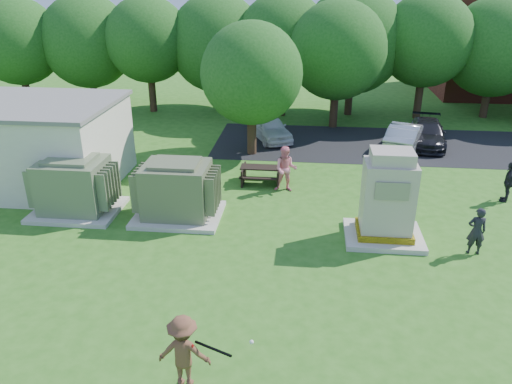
# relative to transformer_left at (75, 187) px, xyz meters

# --- Properties ---
(ground) EXTENTS (120.00, 120.00, 0.00)m
(ground) POSITION_rel_transformer_left_xyz_m (6.50, -4.50, -0.97)
(ground) COLOR #2D6619
(ground) RESTS_ON ground
(parking_strip) EXTENTS (20.00, 6.00, 0.01)m
(parking_strip) POSITION_rel_transformer_left_xyz_m (13.50, 9.00, -0.96)
(parking_strip) COLOR #232326
(parking_strip) RESTS_ON ground
(transformer_left) EXTENTS (3.00, 2.40, 2.07)m
(transformer_left) POSITION_rel_transformer_left_xyz_m (0.00, 0.00, 0.00)
(transformer_left) COLOR beige
(transformer_left) RESTS_ON ground
(transformer_right) EXTENTS (3.00, 2.40, 2.07)m
(transformer_right) POSITION_rel_transformer_left_xyz_m (3.70, 0.00, 0.00)
(transformer_right) COLOR beige
(transformer_right) RESTS_ON ground
(generator_cabinet) EXTENTS (2.46, 2.01, 3.00)m
(generator_cabinet) POSITION_rel_transformer_left_xyz_m (10.68, -0.82, 0.34)
(generator_cabinet) COLOR beige
(generator_cabinet) RESTS_ON ground
(picnic_table) EXTENTS (1.66, 1.24, 0.71)m
(picnic_table) POSITION_rel_transformer_left_xyz_m (6.29, 3.40, -0.53)
(picnic_table) COLOR black
(picnic_table) RESTS_ON ground
(batter) EXTENTS (1.09, 0.63, 1.68)m
(batter) POSITION_rel_transformer_left_xyz_m (5.79, -7.66, -0.13)
(batter) COLOR brown
(batter) RESTS_ON ground
(person_by_generator) EXTENTS (0.56, 0.37, 1.54)m
(person_by_generator) POSITION_rel_transformer_left_xyz_m (13.29, -1.50, -0.20)
(person_by_generator) COLOR black
(person_by_generator) RESTS_ON ground
(person_at_picnic) EXTENTS (0.90, 0.71, 1.82)m
(person_at_picnic) POSITION_rel_transformer_left_xyz_m (7.32, 2.71, -0.06)
(person_at_picnic) COLOR pink
(person_at_picnic) RESTS_ON ground
(person_walking_right) EXTENTS (0.75, 0.99, 1.56)m
(person_walking_right) POSITION_rel_transformer_left_xyz_m (15.63, 2.62, -0.19)
(person_walking_right) COLOR black
(person_walking_right) RESTS_ON ground
(car_white) EXTENTS (2.90, 3.97, 1.26)m
(car_white) POSITION_rel_transformer_left_xyz_m (6.14, 9.35, -0.34)
(car_white) COLOR white
(car_white) RESTS_ON ground
(car_silver_a) EXTENTS (2.69, 4.22, 1.31)m
(car_silver_a) POSITION_rel_transformer_left_xyz_m (12.85, 8.48, -0.31)
(car_silver_a) COLOR #B4B3B8
(car_silver_a) RESTS_ON ground
(car_dark) EXTENTS (2.27, 4.34, 1.20)m
(car_dark) POSITION_rel_transformer_left_xyz_m (14.03, 9.25, -0.37)
(car_dark) COLOR black
(car_dark) RESTS_ON ground
(batting_equipment) EXTENTS (1.41, 0.40, 0.18)m
(batting_equipment) POSITION_rel_transformer_left_xyz_m (6.45, -7.75, 0.15)
(batting_equipment) COLOR black
(batting_equipment) RESTS_ON ground
(tree_row) EXTENTS (41.30, 13.30, 7.30)m
(tree_row) POSITION_rel_transformer_left_xyz_m (8.25, 14.00, 3.18)
(tree_row) COLOR #47301E
(tree_row) RESTS_ON ground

